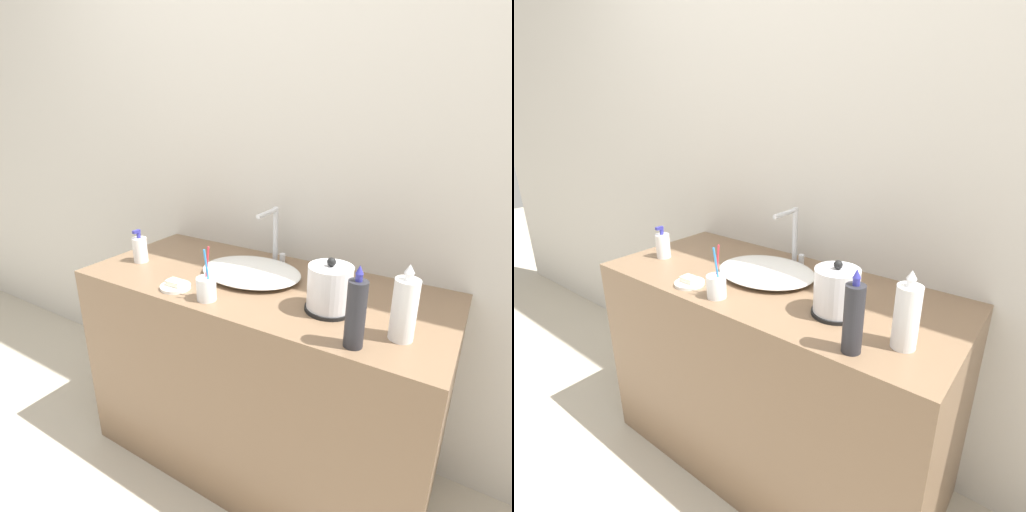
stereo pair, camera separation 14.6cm
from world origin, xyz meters
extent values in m
plane|color=#BCB29E|center=(0.00, 0.00, 0.00)|extent=(12.00, 12.00, 0.00)
cube|color=beige|center=(0.00, 0.62, 1.30)|extent=(6.00, 0.04, 2.60)
cube|color=brown|center=(0.00, 0.30, 0.42)|extent=(1.37, 0.60, 0.83)
ellipsoid|color=white|center=(-0.06, 0.33, 0.85)|extent=(0.40, 0.31, 0.04)
cylinder|color=silver|center=(-0.06, 0.52, 0.95)|extent=(0.02, 0.02, 0.23)
cylinder|color=silver|center=(-0.06, 0.45, 1.06)|extent=(0.02, 0.14, 0.02)
cylinder|color=silver|center=(-0.02, 0.52, 0.85)|extent=(0.02, 0.02, 0.04)
cylinder|color=black|center=(0.30, 0.22, 0.84)|extent=(0.15, 0.15, 0.01)
cylinder|color=silver|center=(0.30, 0.22, 0.91)|extent=(0.14, 0.14, 0.15)
sphere|color=black|center=(0.30, 0.22, 1.00)|extent=(0.03, 0.03, 0.03)
cylinder|color=silver|center=(-0.08, 0.08, 0.87)|extent=(0.07, 0.07, 0.08)
cylinder|color=#338CE0|center=(-0.07, 0.07, 0.94)|extent=(0.01, 0.02, 0.15)
cylinder|color=#E5333F|center=(-0.08, 0.09, 0.94)|extent=(0.02, 0.01, 0.15)
cylinder|color=white|center=(-0.54, 0.22, 0.89)|extent=(0.06, 0.06, 0.10)
cylinder|color=#333399|center=(-0.54, 0.22, 0.95)|extent=(0.02, 0.02, 0.02)
cube|color=#333399|center=(-0.54, 0.21, 0.97)|extent=(0.01, 0.03, 0.01)
cylinder|color=white|center=(0.54, 0.17, 0.92)|extent=(0.07, 0.07, 0.18)
cylinder|color=white|center=(0.54, 0.17, 1.02)|extent=(0.02, 0.02, 0.02)
cone|color=white|center=(0.54, 0.17, 1.05)|extent=(0.03, 0.03, 0.02)
cylinder|color=#28282D|center=(0.44, 0.06, 0.93)|extent=(0.05, 0.05, 0.19)
cylinder|color=#333399|center=(0.44, 0.06, 1.04)|extent=(0.02, 0.02, 0.02)
cone|color=#333399|center=(0.44, 0.06, 1.06)|extent=(0.02, 0.02, 0.02)
cylinder|color=white|center=(-0.23, 0.09, 0.84)|extent=(0.11, 0.11, 0.01)
cube|color=#EFE5C6|center=(-0.23, 0.09, 0.86)|extent=(0.06, 0.04, 0.02)
camera|label=1|loc=(0.71, -0.87, 1.44)|focal=28.00mm
camera|label=2|loc=(0.83, -0.79, 1.44)|focal=28.00mm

